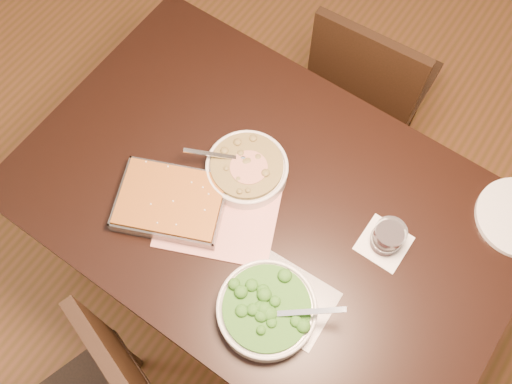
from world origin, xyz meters
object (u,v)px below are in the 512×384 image
at_px(stew_bowl, 247,169).
at_px(baking_dish, 171,202).
at_px(broccoli_bowl, 267,310).
at_px(chair_far, 368,84).
at_px(table, 265,215).
at_px(wine_tumbler, 388,237).

bearing_deg(stew_bowl, baking_dish, -119.47).
bearing_deg(broccoli_bowl, stew_bowl, 132.49).
distance_m(broccoli_bowl, chair_far, 1.04).
height_order(table, wine_tumbler, wine_tumbler).
relative_size(table, wine_tumbler, 14.79).
distance_m(table, baking_dish, 0.29).
bearing_deg(chair_far, broccoli_bowl, 98.75).
bearing_deg(chair_far, stew_bowl, 80.99).
bearing_deg(baking_dish, wine_tumbler, 0.63).
height_order(table, baking_dish, baking_dish).
relative_size(stew_bowl, baking_dish, 0.67).
bearing_deg(table, wine_tumbler, 14.11).
bearing_deg(baking_dish, stew_bowl, 37.02).
distance_m(stew_bowl, broccoli_bowl, 0.40).
xyz_separation_m(baking_dish, wine_tumbler, (0.54, 0.24, 0.03)).
xyz_separation_m(broccoli_bowl, chair_far, (-0.20, 0.97, -0.31)).
bearing_deg(table, broccoli_bowl, -55.13).
bearing_deg(stew_bowl, wine_tumbler, 5.46).
xyz_separation_m(baking_dish, chair_far, (0.18, 0.87, -0.31)).
height_order(stew_bowl, chair_far, chair_far).
bearing_deg(stew_bowl, chair_far, 84.17).
bearing_deg(broccoli_bowl, baking_dish, 166.08).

